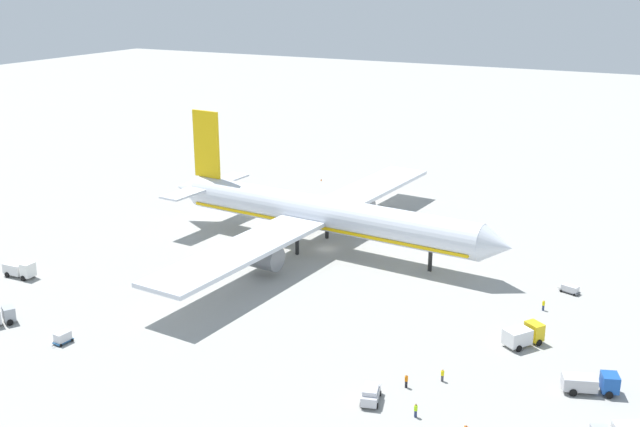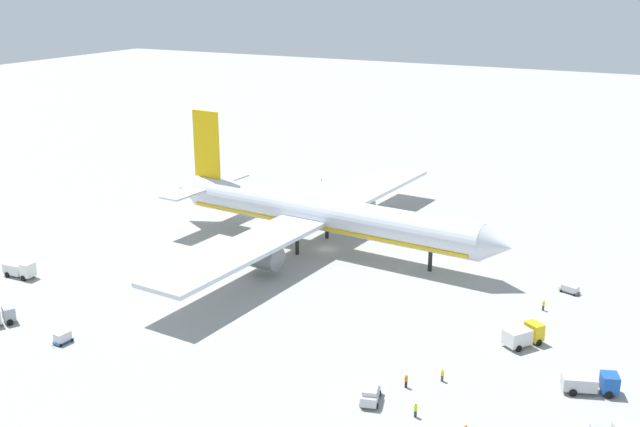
% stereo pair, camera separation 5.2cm
% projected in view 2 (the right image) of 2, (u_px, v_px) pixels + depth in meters
% --- Properties ---
extents(ground_plane, '(600.00, 600.00, 0.00)m').
position_uv_depth(ground_plane, '(326.00, 249.00, 135.46)').
color(ground_plane, '#9E9E99').
extents(airliner, '(69.43, 80.94, 22.69)m').
position_uv_depth(airliner, '(319.00, 214.00, 134.12)').
color(airliner, silver).
rests_on(airliner, ground).
extents(service_truck_1, '(5.05, 5.83, 2.79)m').
position_uv_depth(service_truck_1, '(523.00, 335.00, 99.48)').
color(service_truck_1, yellow).
rests_on(service_truck_1, ground).
extents(service_truck_3, '(6.71, 4.23, 2.51)m').
position_uv_depth(service_truck_3, '(591.00, 383.00, 88.11)').
color(service_truck_3, '#194CA5').
rests_on(service_truck_3, ground).
extents(service_truck_5, '(5.56, 2.50, 2.73)m').
position_uv_depth(service_truck_5, '(20.00, 269.00, 122.23)').
color(service_truck_5, white).
rests_on(service_truck_5, ground).
extents(service_van, '(2.89, 4.46, 1.97)m').
position_uv_depth(service_van, '(371.00, 393.00, 86.32)').
color(service_van, silver).
rests_on(service_van, ground).
extents(baggage_cart_0, '(1.73, 3.12, 1.54)m').
position_uv_depth(baggage_cart_0, '(63.00, 337.00, 100.28)').
color(baggage_cart_0, '#26598C').
rests_on(baggage_cart_0, ground).
extents(baggage_cart_1, '(3.59, 2.26, 1.25)m').
position_uv_depth(baggage_cart_1, '(570.00, 289.00, 116.23)').
color(baggage_cart_1, '#595B60').
rests_on(baggage_cart_1, ground).
extents(ground_worker_1, '(0.53, 0.53, 1.67)m').
position_uv_depth(ground_worker_1, '(543.00, 305.00, 110.06)').
color(ground_worker_1, navy).
rests_on(ground_worker_1, ground).
extents(ground_worker_2, '(0.46, 0.46, 1.68)m').
position_uv_depth(ground_worker_2, '(416.00, 410.00, 83.26)').
color(ground_worker_2, navy).
rests_on(ground_worker_2, ground).
extents(ground_worker_3, '(0.44, 0.44, 1.76)m').
position_uv_depth(ground_worker_3, '(406.00, 381.00, 89.30)').
color(ground_worker_3, black).
rests_on(ground_worker_3, ground).
extents(ground_worker_4, '(0.51, 0.51, 1.63)m').
position_uv_depth(ground_worker_4, '(442.00, 375.00, 90.70)').
color(ground_worker_4, '#3F3F47').
rests_on(ground_worker_4, ground).
extents(traffic_cone_0, '(0.36, 0.36, 0.55)m').
position_uv_depth(traffic_cone_0, '(386.00, 187.00, 174.24)').
color(traffic_cone_0, orange).
rests_on(traffic_cone_0, ground).
extents(traffic_cone_1, '(0.36, 0.36, 0.55)m').
position_uv_depth(traffic_cone_1, '(321.00, 180.00, 180.71)').
color(traffic_cone_1, orange).
rests_on(traffic_cone_1, ground).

